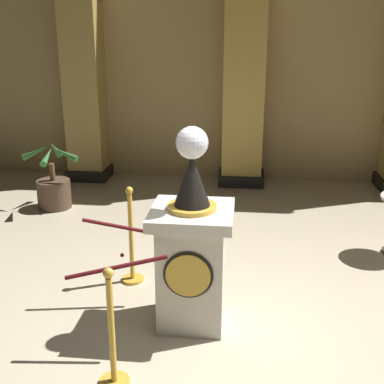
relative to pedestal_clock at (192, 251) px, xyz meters
The scene contains 9 objects.
ground_plane 0.86m from the pedestal_clock, 31.54° to the right, with size 11.97×11.97×0.00m, color beige.
back_wall 5.05m from the pedestal_clock, 85.35° to the left, with size 11.97×0.16×4.17m, color tan.
pedestal_clock is the anchor object (origin of this frame).
stanchion_near 1.07m from the pedestal_clock, 135.70° to the left, with size 0.24×0.24×1.08m.
stanchion_far 1.13m from the pedestal_clock, 118.24° to the right, with size 0.24×0.24×1.00m.
velvet_rope 0.63m from the pedestal_clock, 169.64° to the right, with size 0.95×0.97×0.22m.
column_left 5.25m from the pedestal_clock, 117.75° to the left, with size 0.75×0.75×4.01m.
column_centre_rear 4.70m from the pedestal_clock, 85.01° to the left, with size 0.82×0.82×4.01m.
potted_palm_left 3.78m from the pedestal_clock, 130.30° to the left, with size 0.90×0.87×1.05m.
Camera 1 is at (0.05, -3.80, 2.62)m, focal length 46.46 mm.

